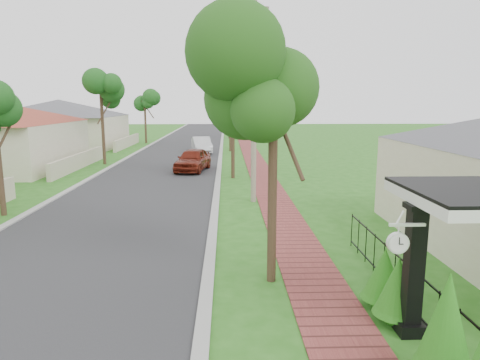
# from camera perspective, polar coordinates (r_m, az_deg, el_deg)

# --- Properties ---
(ground) EXTENTS (160.00, 160.00, 0.00)m
(ground) POSITION_cam_1_polar(r_m,az_deg,el_deg) (9.43, -8.85, -16.92)
(ground) COLOR #266117
(ground) RESTS_ON ground
(road) EXTENTS (7.00, 120.00, 0.02)m
(road) POSITION_cam_1_polar(r_m,az_deg,el_deg) (28.94, -10.02, 1.59)
(road) COLOR #28282B
(road) RESTS_ON ground
(kerb_right) EXTENTS (0.30, 120.00, 0.10)m
(kerb_right) POSITION_cam_1_polar(r_m,az_deg,el_deg) (28.65, -2.78, 1.64)
(kerb_right) COLOR #9E9E99
(kerb_right) RESTS_ON ground
(kerb_left) EXTENTS (0.30, 120.00, 0.10)m
(kerb_left) POSITION_cam_1_polar(r_m,az_deg,el_deg) (29.68, -17.02, 1.51)
(kerb_left) COLOR #9E9E99
(kerb_left) RESTS_ON ground
(sidewalk) EXTENTS (1.50, 120.00, 0.03)m
(sidewalk) POSITION_cam_1_polar(r_m,az_deg,el_deg) (28.72, 2.42, 1.67)
(sidewalk) COLOR brown
(sidewalk) RESTS_ON ground
(porch_post) EXTENTS (0.48, 0.48, 2.52)m
(porch_post) POSITION_cam_1_polar(r_m,az_deg,el_deg) (8.68, 22.07, -11.92)
(porch_post) COLOR black
(porch_post) RESTS_ON ground
(picket_fence) EXTENTS (0.03, 8.02, 1.00)m
(picket_fence) POSITION_cam_1_polar(r_m,az_deg,el_deg) (9.88, 21.36, -12.81)
(picket_fence) COLOR black
(picket_fence) RESTS_ON ground
(street_trees) EXTENTS (10.70, 37.65, 5.89)m
(street_trees) POSITION_cam_1_polar(r_m,az_deg,el_deg) (35.39, -8.48, 10.56)
(street_trees) COLOR #382619
(street_trees) RESTS_ON ground
(hedge_row) EXTENTS (0.84, 4.46, 2.07)m
(hedge_row) POSITION_cam_1_polar(r_m,az_deg,el_deg) (8.23, 23.13, -15.72)
(hedge_row) COLOR #185E12
(hedge_row) RESTS_ON ground
(far_house_grey) EXTENTS (15.56, 15.56, 4.60)m
(far_house_grey) POSITION_cam_1_polar(r_m,az_deg,el_deg) (45.32, -22.83, 7.01)
(far_house_grey) COLOR beige
(far_house_grey) RESTS_ON ground
(parked_car_red) EXTENTS (2.43, 4.42, 1.42)m
(parked_car_red) POSITION_cam_1_polar(r_m,az_deg,el_deg) (27.31, -6.30, 2.68)
(parked_car_red) COLOR maroon
(parked_car_red) RESTS_ON ground
(parked_car_white) EXTENTS (2.12, 4.34, 1.37)m
(parked_car_white) POSITION_cam_1_polar(r_m,az_deg,el_deg) (37.07, -5.14, 4.65)
(parked_car_white) COLOR silver
(parked_car_white) RESTS_ON ground
(near_tree) EXTENTS (2.22, 2.22, 5.69)m
(near_tree) POSITION_cam_1_polar(r_m,az_deg,el_deg) (9.88, 4.52, 11.68)
(near_tree) COLOR #382619
(near_tree) RESTS_ON ground
(utility_pole) EXTENTS (1.20, 0.24, 8.51)m
(utility_pole) POSITION_cam_1_polar(r_m,az_deg,el_deg) (18.36, 1.86, 10.34)
(utility_pole) COLOR gray
(utility_pole) RESTS_ON ground
(station_clock) EXTENTS (0.64, 0.13, 0.53)m
(station_clock) POSITION_cam_1_polar(r_m,az_deg,el_deg) (7.88, 20.38, -7.67)
(station_clock) COLOR white
(station_clock) RESTS_ON ground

